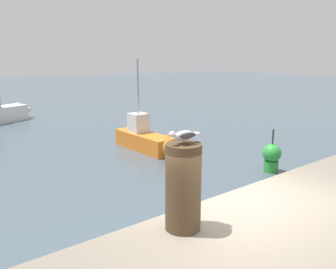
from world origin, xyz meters
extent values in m
cylinder|color=#4C3823|center=(-0.93, -0.37, 2.14)|extent=(0.37, 0.37, 0.91)
cylinder|color=#C67360|center=(-0.92, -0.36, 2.61)|extent=(0.01, 0.01, 0.04)
cylinder|color=#C67360|center=(-0.92, -0.39, 2.61)|extent=(0.01, 0.01, 0.04)
ellipsoid|color=silver|center=(-0.93, -0.37, 2.67)|extent=(0.24, 0.12, 0.10)
sphere|color=silver|center=(-1.06, -0.36, 2.70)|extent=(0.06, 0.06, 0.06)
cone|color=gold|center=(-1.12, -0.35, 2.70)|extent=(0.05, 0.03, 0.02)
cube|color=silver|center=(-0.79, -0.39, 2.68)|extent=(0.08, 0.09, 0.01)
ellipsoid|color=#3C3C3C|center=(-0.92, -0.32, 2.68)|extent=(0.19, 0.05, 0.06)
ellipsoid|color=#3C3C3C|center=(-0.93, -0.43, 2.68)|extent=(0.19, 0.05, 0.06)
cube|color=orange|center=(3.93, 7.57, 0.31)|extent=(0.90, 2.82, 0.62)
cone|color=orange|center=(3.97, 5.96, 0.34)|extent=(0.77, 0.77, 0.75)
cube|color=silver|center=(3.92, 7.94, 0.98)|extent=(0.64, 0.66, 0.72)
cylinder|color=#A5A5A8|center=(3.92, 7.94, 2.35)|extent=(0.08, 0.08, 2.03)
cone|color=silver|center=(2.44, 17.50, 0.46)|extent=(1.25, 1.25, 0.96)
cylinder|color=green|center=(5.53, 3.06, 0.17)|extent=(0.44, 0.44, 0.35)
sphere|color=green|center=(5.53, 3.06, 0.59)|extent=(0.56, 0.56, 0.56)
cylinder|color=#2D2D2D|center=(5.53, 3.06, 1.08)|extent=(0.05, 0.05, 0.50)
camera|label=1|loc=(-3.05, -2.84, 3.42)|focal=36.46mm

